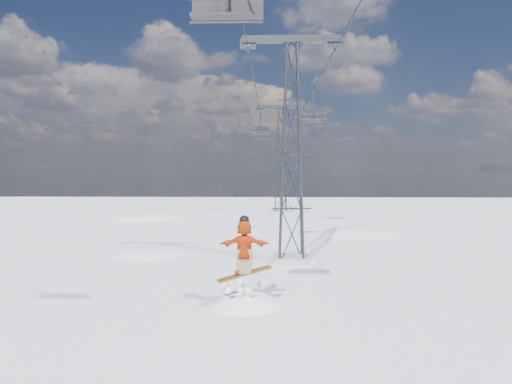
# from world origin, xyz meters

# --- Properties ---
(ground) EXTENTS (120.00, 120.00, 0.00)m
(ground) POSITION_xyz_m (0.00, 0.00, 0.00)
(ground) COLOR white
(ground) RESTS_ON ground
(snow_terrain) EXTENTS (39.00, 37.00, 22.00)m
(snow_terrain) POSITION_xyz_m (-4.77, 21.24, -9.59)
(snow_terrain) COLOR white
(snow_terrain) RESTS_ON ground
(lift_tower_near) EXTENTS (5.20, 1.80, 11.43)m
(lift_tower_near) POSITION_xyz_m (0.80, 8.00, 5.47)
(lift_tower_near) COLOR #999999
(lift_tower_near) RESTS_ON ground
(lift_tower_far) EXTENTS (5.20, 1.80, 11.43)m
(lift_tower_far) POSITION_xyz_m (0.80, 33.00, 5.47)
(lift_tower_far) COLOR #999999
(lift_tower_far) RESTS_ON ground
(haul_cables) EXTENTS (4.46, 51.00, 0.06)m
(haul_cables) POSITION_xyz_m (0.80, 19.50, 10.85)
(haul_cables) COLOR black
(haul_cables) RESTS_ON ground
(snowboarder_jump) EXTENTS (4.40, 4.40, 7.15)m
(snowboarder_jump) POSITION_xyz_m (-1.15, 0.58, -1.61)
(snowboarder_jump) COLOR white
(snowboarder_jump) RESTS_ON ground
(lift_chair_near) EXTENTS (1.89, 0.54, 2.35)m
(lift_chair_near) POSITION_xyz_m (-1.40, -3.08, 8.97)
(lift_chair_near) COLOR black
(lift_chair_near) RESTS_ON ground
(lift_chair_mid) EXTENTS (2.07, 0.59, 2.56)m
(lift_chair_mid) POSITION_xyz_m (3.00, 20.07, 8.80)
(lift_chair_mid) COLOR black
(lift_chair_mid) RESTS_ON ground
(lift_chair_far) EXTENTS (1.95, 0.56, 2.42)m
(lift_chair_far) POSITION_xyz_m (-1.40, 33.83, 8.91)
(lift_chair_far) COLOR black
(lift_chair_far) RESTS_ON ground
(lift_chair_extra) EXTENTS (1.99, 0.57, 2.46)m
(lift_chair_extra) POSITION_xyz_m (-1.40, 42.07, 8.88)
(lift_chair_extra) COLOR black
(lift_chair_extra) RESTS_ON ground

